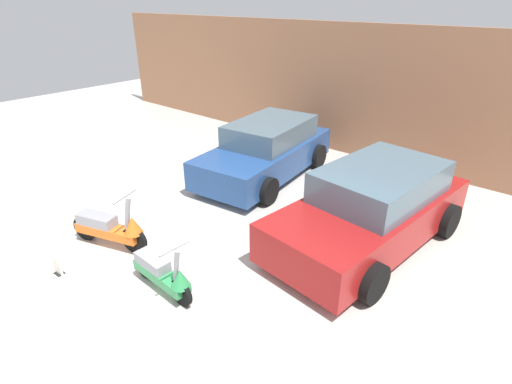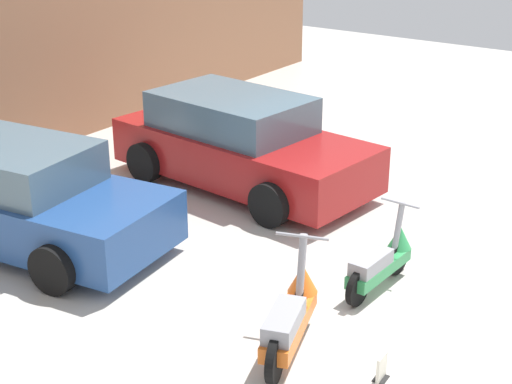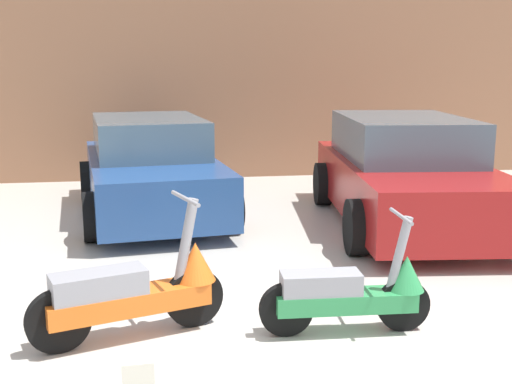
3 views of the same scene
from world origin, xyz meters
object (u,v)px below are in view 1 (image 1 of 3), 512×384
Objects in this scene: car_rear_left at (266,150)px; car_rear_center at (372,208)px; scooter_front_left at (111,228)px; placard_near_left_scooter at (58,268)px; scooter_front_right at (163,273)px.

car_rear_center reaches higher than car_rear_left.
scooter_front_left is 5.62× the size of placard_near_left_scooter.
placard_near_left_scooter is (-0.04, -5.10, -0.51)m from car_rear_left.
car_rear_left is (0.06, 4.11, 0.25)m from scooter_front_left.
scooter_front_left is at bearing -41.46° from car_rear_center.
scooter_front_right is at bearing 26.94° from placard_near_left_scooter.
car_rear_center is at bearing 64.95° from scooter_front_right.
car_rear_center is 5.19m from placard_near_left_scooter.
scooter_front_right is 4.57m from car_rear_left.
car_rear_left reaches higher than placard_near_left_scooter.
placard_near_left_scooter is at bearing -7.52° from car_rear_left.
car_rear_center reaches higher than placard_near_left_scooter.
car_rear_left is 0.96× the size of car_rear_center.
car_rear_left is at bearing 70.68° from scooter_front_left.
car_rear_center reaches higher than scooter_front_right.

